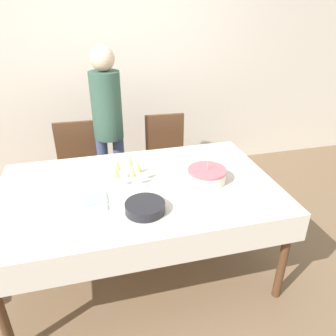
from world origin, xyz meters
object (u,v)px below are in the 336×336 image
object	(u,v)px
dining_chair_far_right	(167,158)
person_standing	(108,118)
birthday_cake	(207,175)
plate_stack_main	(145,207)
dining_chair_far_left	(79,168)
champagne_tray	(128,174)

from	to	relation	value
dining_chair_far_right	person_standing	xyz separation A→B (m)	(-0.56, 0.04, 0.46)
birthday_cake	plate_stack_main	bearing A→B (deg)	-152.61
dining_chair_far_left	dining_chair_far_right	distance (m)	0.88
dining_chair_far_right	birthday_cake	bearing A→B (deg)	-86.59
birthday_cake	champagne_tray	world-z (taller)	champagne_tray
champagne_tray	dining_chair_far_left	bearing A→B (deg)	113.31
dining_chair_far_left	birthday_cake	bearing A→B (deg)	-46.14
dining_chair_far_left	person_standing	distance (m)	0.56
dining_chair_far_left	plate_stack_main	world-z (taller)	dining_chair_far_left
birthday_cake	champagne_tray	bearing A→B (deg)	168.45
dining_chair_far_left	champagne_tray	size ratio (longest dim) A/B	3.12
dining_chair_far_right	birthday_cake	xyz separation A→B (m)	(0.06, -0.98, 0.30)
birthday_cake	champagne_tray	distance (m)	0.58
plate_stack_main	dining_chair_far_left	bearing A→B (deg)	108.77
birthday_cake	champagne_tray	size ratio (longest dim) A/B	0.93
birthday_cake	plate_stack_main	size ratio (longest dim) A/B	1.10
birthday_cake	person_standing	size ratio (longest dim) A/B	0.17
person_standing	plate_stack_main	bearing A→B (deg)	-85.37
champagne_tray	person_standing	distance (m)	0.92
dining_chair_far_left	birthday_cake	size ratio (longest dim) A/B	3.36
dining_chair_far_left	birthday_cake	xyz separation A→B (m)	(0.94, -0.98, 0.30)
plate_stack_main	person_standing	bearing A→B (deg)	94.63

